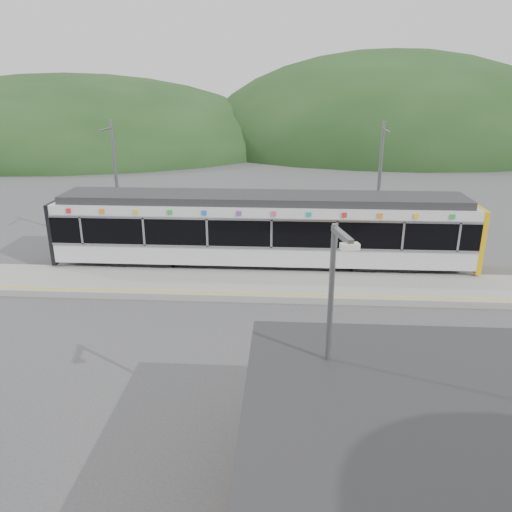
{
  "coord_description": "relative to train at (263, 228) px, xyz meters",
  "views": [
    {
      "loc": [
        2.17,
        -17.57,
        8.91
      ],
      "look_at": [
        1.02,
        1.0,
        2.36
      ],
      "focal_mm": 35.0,
      "sensor_mm": 36.0,
      "label": 1
    }
  ],
  "objects": [
    {
      "name": "platform",
      "position": [
        -1.04,
        -2.7,
        -1.91
      ],
      "size": [
        26.0,
        3.2,
        0.3
      ],
      "primitive_type": "cube",
      "color": "#9E9E99",
      "rests_on": "ground"
    },
    {
      "name": "catenary_mast_east",
      "position": [
        5.96,
        2.56,
        1.58
      ],
      "size": [
        0.18,
        1.8,
        7.0
      ],
      "color": "slate",
      "rests_on": "ground"
    },
    {
      "name": "train",
      "position": [
        0.0,
        0.0,
        0.0
      ],
      "size": [
        20.44,
        3.01,
        3.74
      ],
      "color": "black",
      "rests_on": "ground"
    },
    {
      "name": "hills",
      "position": [
        5.15,
        -0.71,
        -2.06
      ],
      "size": [
        146.0,
        149.0,
        26.0
      ],
      "color": "#1E3D19",
      "rests_on": "ground"
    },
    {
      "name": "ground",
      "position": [
        -1.04,
        -6.0,
        -2.06
      ],
      "size": [
        120.0,
        120.0,
        0.0
      ],
      "primitive_type": "plane",
      "color": "#4C4C4F",
      "rests_on": "ground"
    },
    {
      "name": "yellow_line",
      "position": [
        -1.04,
        -4.0,
        -1.76
      ],
      "size": [
        26.0,
        0.1,
        0.01
      ],
      "primitive_type": "cube",
      "color": "yellow",
      "rests_on": "platform"
    },
    {
      "name": "lamp_post",
      "position": [
        2.14,
        -13.81,
        1.61
      ],
      "size": [
        0.38,
        1.11,
        6.16
      ],
      "rotation": [
        0.0,
        0.0,
        0.23
      ],
      "color": "slate",
      "rests_on": "ground"
    },
    {
      "name": "station_shelter",
      "position": [
        4.96,
        -15.0,
        -0.51
      ],
      "size": [
        9.2,
        6.2,
        3.0
      ],
      "color": "brown",
      "rests_on": "ground"
    },
    {
      "name": "catenary_mast_west",
      "position": [
        -8.04,
        2.56,
        1.58
      ],
      "size": [
        0.18,
        1.8,
        7.0
      ],
      "color": "slate",
      "rests_on": "ground"
    }
  ]
}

